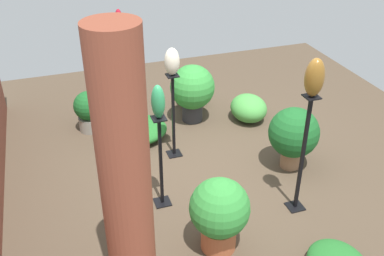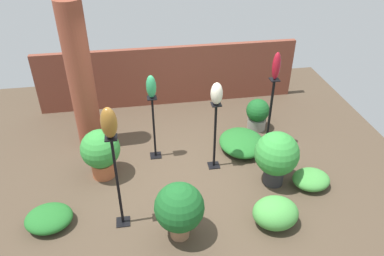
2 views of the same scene
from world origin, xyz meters
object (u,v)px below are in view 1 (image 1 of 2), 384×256
Objects in this scene: art_vase_ivory at (172,62)px; potted_plant_walkway_edge at (192,89)px; brick_pillar at (125,179)px; pedestal_bronze at (302,160)px; pedestal_ruby at (125,87)px; art_vase_jade at (158,102)px; art_vase_ruby at (119,26)px; art_vase_bronze at (315,77)px; potted_plant_mid_left at (219,212)px; potted_plant_mid_right at (89,110)px; pedestal_jade at (161,166)px; pedestal_ivory at (173,120)px; potted_plant_front_right at (294,134)px.

potted_plant_walkway_edge is (0.88, -0.58, -0.88)m from art_vase_ivory.
pedestal_bronze is (0.57, -2.13, -0.65)m from brick_pillar.
brick_pillar is 3.41m from pedestal_ruby.
art_vase_ruby is at bearing 0.24° from art_vase_jade.
art_vase_bronze is 1.72m from potted_plant_mid_left.
pedestal_bronze is 3.13× the size of art_vase_ruby.
brick_pillar is at bearing 104.93° from art_vase_bronze.
brick_pillar is 3.10× the size of potted_plant_mid_left.
pedestal_bronze is 2.34× the size of potted_plant_mid_right.
potted_plant_walkway_edge is at bearing 11.37° from art_vase_bronze.
art_vase_ruby is 0.51× the size of potted_plant_walkway_edge.
potted_plant_mid_left is at bearing -156.98° from art_vase_jade.
pedestal_jade is at bearing 151.18° from potted_plant_walkway_edge.
pedestal_ruby is 1.07m from potted_plant_walkway_edge.
pedestal_bronze reaches higher than potted_plant_walkway_edge.
pedestal_ruby is 0.99m from art_vase_ruby.
art_vase_jade is 0.42× the size of potted_plant_walkway_edge.
pedestal_ivory reaches higher than potted_plant_walkway_edge.
art_vase_jade reaches higher than pedestal_bronze.
pedestal_ivory is at bearing -136.53° from potted_plant_mid_right.
art_vase_ivory reaches higher than potted_plant_front_right.
pedestal_ivory is 2.25m from art_vase_bronze.
brick_pillar reaches higher than potted_plant_mid_left.
pedestal_ruby reaches higher than potted_plant_mid_right.
pedestal_ruby is 2.25m from art_vase_jade.
pedestal_ivory is at bearing 61.07° from potted_plant_front_right.
brick_pillar is 5.56× the size of art_vase_ruby.
potted_plant_mid_right is (2.09, 0.59, -0.21)m from pedestal_jade.
art_vase_bronze is (-1.60, -1.08, 0.30)m from art_vase_ivory.
brick_pillar reaches higher than pedestal_ivory.
art_vase_jade is at bearing -27.22° from brick_pillar.
art_vase_ruby is 1.51m from potted_plant_walkway_edge.
art_vase_ruby reaches higher than pedestal_ivory.
pedestal_ivory is at bearing 34.01° from pedestal_bronze.
brick_pillar reaches higher than art_vase_ruby.
pedestal_jade is at bearing 155.48° from art_vase_ivory.
art_vase_ivory is 0.43× the size of potted_plant_mid_left.
potted_plant_mid_left reaches higher than potted_plant_mid_right.
art_vase_ivory is at bearing 34.01° from art_vase_bronze.
pedestal_bronze is 2.06m from art_vase_ivory.
pedestal_ruby is 2.83× the size of art_vase_ruby.
brick_pillar is at bearing 152.78° from pedestal_jade.
art_vase_jade is (-0.99, 0.45, -0.02)m from art_vase_ivory.
pedestal_ruby is at bearing -90.00° from art_vase_ruby.
pedestal_ivory is 0.91× the size of pedestal_ruby.
art_vase_ivory reaches higher than pedestal_ivory.
art_vase_ruby is at bearing 22.39° from pedestal_ivory.
art_vase_ruby reaches higher than art_vase_ivory.
potted_plant_mid_left is (0.26, -0.99, -0.86)m from brick_pillar.
pedestal_ruby is at bearing 0.24° from art_vase_jade.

